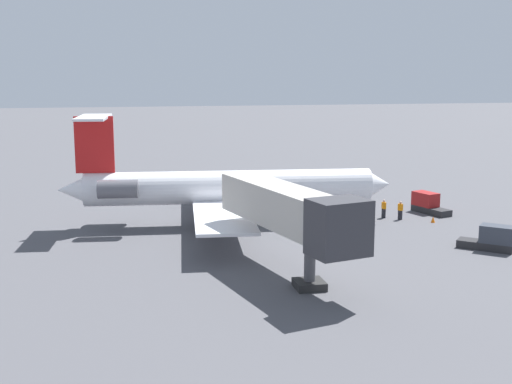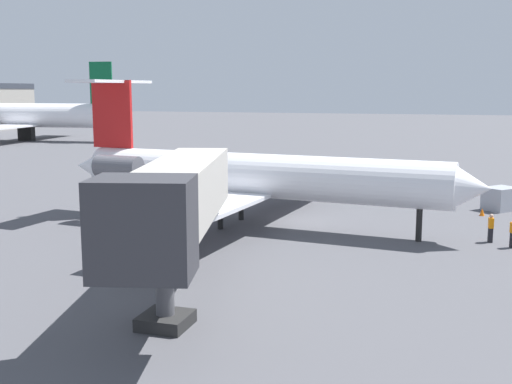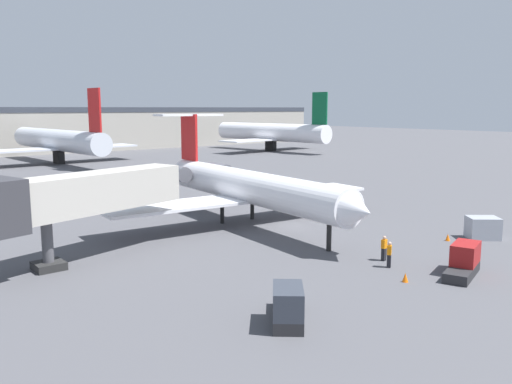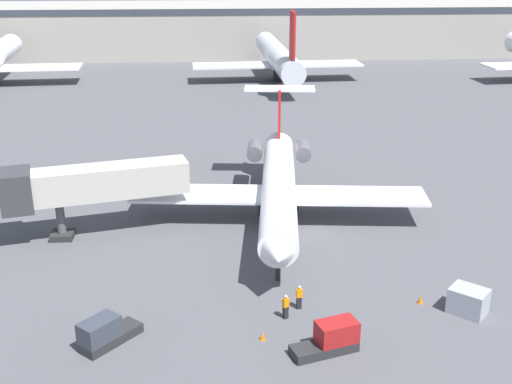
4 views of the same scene
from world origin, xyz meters
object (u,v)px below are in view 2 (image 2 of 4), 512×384
object	(u,v)px
regional_jet	(247,174)
ground_crew_marshaller	(491,228)
parked_airliner_centre	(26,116)
jet_bridge	(174,202)
traffic_cone_near	(482,212)
cargo_container_uld	(501,199)

from	to	relation	value
regional_jet	ground_crew_marshaller	world-z (taller)	regional_jet
regional_jet	parked_airliner_centre	xyz separation A→B (m)	(55.36, 58.90, 0.97)
jet_bridge	ground_crew_marshaller	world-z (taller)	jet_bridge
traffic_cone_near	regional_jet	bearing A→B (deg)	118.59
parked_airliner_centre	ground_crew_marshaller	bearing A→B (deg)	-126.88
jet_bridge	parked_airliner_centre	distance (m)	93.89
cargo_container_uld	traffic_cone_near	bearing A→B (deg)	153.20
regional_jet	jet_bridge	xyz separation A→B (m)	(-15.97, -2.15, 1.01)
jet_bridge	parked_airliner_centre	world-z (taller)	parked_airliner_centre
ground_crew_marshaller	cargo_container_uld	world-z (taller)	cargo_container_uld
ground_crew_marshaller	cargo_container_uld	size ratio (longest dim) A/B	0.58
traffic_cone_near	parked_airliner_centre	distance (m)	87.70
ground_crew_marshaller	cargo_container_uld	bearing A→B (deg)	-6.43
jet_bridge	ground_crew_marshaller	distance (m)	20.73
ground_crew_marshaller	parked_airliner_centre	xyz separation A→B (m)	(55.46, 73.91, 3.51)
jet_bridge	traffic_cone_near	world-z (taller)	jet_bridge
cargo_container_uld	parked_airliner_centre	bearing A→B (deg)	59.34
ground_crew_marshaller	parked_airliner_centre	bearing A→B (deg)	53.12
jet_bridge	cargo_container_uld	world-z (taller)	jet_bridge
traffic_cone_near	jet_bridge	bearing A→B (deg)	152.15
jet_bridge	ground_crew_marshaller	size ratio (longest dim) A/B	8.89
jet_bridge	regional_jet	bearing A→B (deg)	7.68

